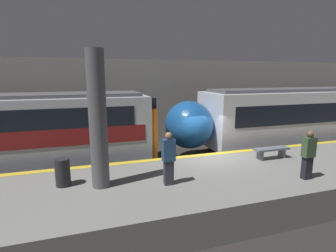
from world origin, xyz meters
TOP-DOWN VIEW (x-y plane):
  - ground_plane at (0.00, 0.00)m, footprint 120.00×120.00m
  - platform at (0.00, -2.20)m, footprint 40.00×4.40m
  - station_rear_barrier at (0.00, 6.45)m, footprint 50.00×0.15m
  - support_pillar_near at (-4.67, -2.05)m, footprint 0.52×0.52m
  - train_modern at (8.47, 2.36)m, footprint 18.64×2.95m
  - person_waiting at (-2.68, -2.55)m, footprint 0.38×0.24m
  - person_walking at (1.70, -3.50)m, footprint 0.38×0.24m
  - platform_bench at (2.02, -1.42)m, footprint 1.50×0.40m
  - trash_bin at (-5.76, -1.65)m, footprint 0.44×0.44m

SIDE VIEW (x-z plane):
  - ground_plane at x=0.00m, z-range 0.00..0.00m
  - platform at x=0.00m, z-range 0.00..1.06m
  - platform_bench at x=2.02m, z-range 1.17..1.62m
  - trash_bin at x=-5.76m, z-range 1.06..1.91m
  - train_modern at x=8.47m, z-range 0.04..3.66m
  - person_walking at x=1.70m, z-range 1.09..2.69m
  - person_waiting at x=-2.68m, z-range 1.10..2.75m
  - station_rear_barrier at x=0.00m, z-range 0.00..5.31m
  - support_pillar_near at x=-4.67m, z-range 1.06..5.10m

